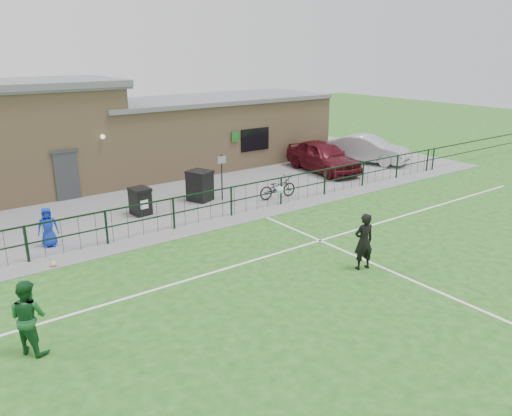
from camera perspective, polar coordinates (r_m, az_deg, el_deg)
ground at (r=13.49m, az=12.87°, el=-10.58°), size 90.00×90.00×0.00m
paving_strip at (r=23.84m, az=-12.17°, el=2.12°), size 34.00×13.00×0.02m
pitch_line_touch at (r=19.00m, az=-5.00°, el=-1.62°), size 28.00×0.10×0.01m
pitch_line_mid at (r=16.08m, az=2.11°, el=-5.29°), size 28.00×0.10×0.01m
pitch_line_perp at (r=14.93m, az=18.01°, el=-8.13°), size 0.10×16.00×0.01m
perimeter_fence at (r=18.97m, az=-5.36°, el=0.24°), size 28.00×0.10×1.20m
wheelie_bin_left at (r=20.15m, az=-13.08°, el=0.65°), size 0.72×0.80×0.99m
wheelie_bin_right at (r=21.53m, az=-6.43°, el=2.44°), size 1.09×1.15×1.23m
sign_post at (r=21.48m, az=-3.93°, el=3.55°), size 0.08×0.08×2.00m
car_maroon at (r=26.71m, az=7.68°, el=5.88°), size 2.45×4.98×1.63m
car_silver at (r=29.40m, az=12.63°, el=6.59°), size 3.08×4.88×1.52m
bicycle_e at (r=21.78m, az=2.48°, el=2.36°), size 1.86×0.78×0.95m
spectator_child at (r=17.80m, az=-22.70°, el=-2.02°), size 0.74×0.57×1.34m
goalkeeper_kick at (r=15.09m, az=11.98°, el=-3.62°), size 1.46×3.12×2.11m
outfield_player at (r=11.94m, az=-24.58°, el=-11.24°), size 0.98×1.04×1.69m
ball_ground at (r=16.34m, az=-22.15°, el=-5.94°), size 0.19×0.19×0.19m
clubhouse at (r=25.79m, az=-17.09°, el=7.96°), size 24.25×5.40×4.96m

